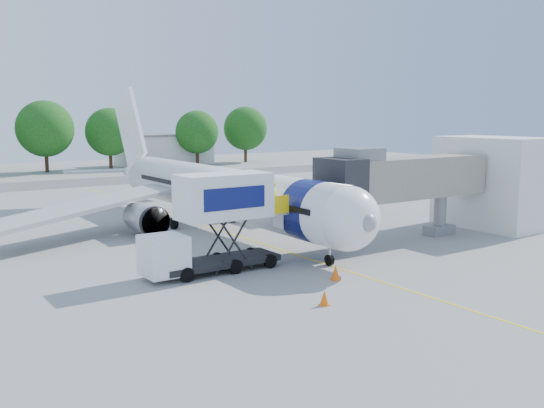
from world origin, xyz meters
TOP-DOWN VIEW (x-y plane):
  - ground at (0.00, 0.00)m, footprint 160.00×160.00m
  - guidance_line at (0.00, 0.00)m, footprint 0.15×70.00m
  - taxiway_strip at (0.00, 42.00)m, footprint 120.00×10.00m
  - aircraft at (0.00, 4.12)m, footprint 34.17×37.73m
  - jet_bridge at (7.99, -7.00)m, footprint 13.90×3.20m
  - terminal_stub at (18.50, -7.00)m, footprint 5.00×8.00m
  - catering_hiloader at (-6.27, -7.00)m, footprint 8.51×2.44m
  - ground_tug at (3.93, -17.14)m, footprint 3.72×2.83m
  - safety_cone_a at (-1.77, -12.14)m, footprint 0.50×0.50m
  - safety_cone_b at (-5.00, -15.16)m, footprint 0.45×0.45m
  - outbuilding_right at (22.00, 62.00)m, footprint 16.40×7.40m
  - tree_d at (1.25, 58.79)m, footprint 8.48×8.48m
  - tree_e at (11.25, 58.93)m, footprint 7.66×7.66m
  - tree_f at (25.97, 57.24)m, footprint 7.36×7.36m
  - tree_g at (36.65, 58.70)m, footprint 7.95×7.95m

SIDE VIEW (x-z plane):
  - ground at x=0.00m, z-range 0.00..0.00m
  - taxiway_strip at x=0.00m, z-range 0.00..0.01m
  - guidance_line at x=0.00m, z-range 0.00..0.01m
  - safety_cone_b at x=-5.00m, z-range -0.02..0.70m
  - safety_cone_a at x=-1.77m, z-range -0.02..0.78m
  - ground_tug at x=3.93m, z-range 0.03..1.36m
  - outbuilding_right at x=22.00m, z-range 0.01..5.31m
  - catering_hiloader at x=-6.27m, z-range 0.01..5.51m
  - aircraft at x=0.00m, z-range -2.73..8.62m
  - terminal_stub at x=18.50m, z-range 0.00..7.00m
  - jet_bridge at x=7.99m, z-range 1.04..7.64m
  - tree_f at x=25.97m, z-range 1.00..10.39m
  - tree_e at x=11.25m, z-range 1.04..10.81m
  - tree_g at x=36.65m, z-range 1.08..11.22m
  - tree_d at x=1.25m, z-range 1.16..11.98m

